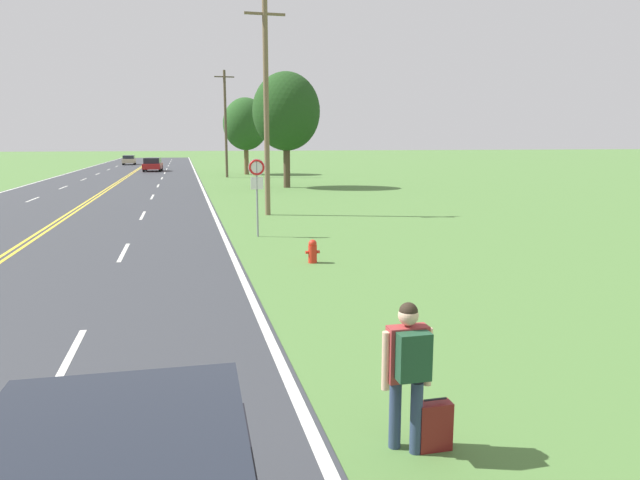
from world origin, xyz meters
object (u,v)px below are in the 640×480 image
suitcase (434,426)px  car_red_hatchback_mid_near (153,164)px  fire_hydrant (313,251)px  hitchhiker_person (408,363)px  traffic_sign (257,178)px  tree_mid_treeline (286,112)px  tree_behind_sign (246,124)px  car_champagne_hatchback_mid_far (129,160)px

suitcase → car_red_hatchback_mid_near: bearing=5.3°
suitcase → fire_hydrant: fire_hydrant is taller
hitchhiker_person → suitcase: hitchhiker_person is taller
traffic_sign → car_red_hatchback_mid_near: bearing=97.0°
traffic_sign → car_red_hatchback_mid_near: 47.40m
hitchhiker_person → tree_mid_treeline: bearing=-8.3°
hitchhiker_person → car_red_hatchback_mid_near: bearing=5.0°
fire_hydrant → traffic_sign: bearing=101.0°
tree_behind_sign → tree_mid_treeline: 17.33m
tree_behind_sign → tree_mid_treeline: (1.05, -17.29, 0.40)m
hitchhiker_person → traffic_sign: bearing=-1.1°
hitchhiker_person → tree_behind_sign: 53.44m
suitcase → car_red_hatchback_mid_near: 61.94m
car_red_hatchback_mid_near → hitchhiker_person: bearing=7.9°
traffic_sign → car_champagne_hatchback_mid_far: bearing=98.5°
tree_mid_treeline → hitchhiker_person: bearing=-98.2°
tree_mid_treeline → car_red_hatchback_mid_near: tree_mid_treeline is taller
suitcase → fire_hydrant: bearing=-5.1°
hitchhiker_person → car_champagne_hatchback_mid_far: (-9.69, 81.37, -0.31)m
car_champagne_hatchback_mid_far → traffic_sign: bearing=-172.1°
car_red_hatchback_mid_near → car_champagne_hatchback_mid_far: bearing=-165.2°
hitchhiker_person → car_champagne_hatchback_mid_far: size_ratio=0.44×
hitchhiker_person → car_champagne_hatchback_mid_far: hitchhiker_person is taller
fire_hydrant → tree_mid_treeline: (3.96, 25.98, 5.10)m
hitchhiker_person → traffic_sign: 14.66m
fire_hydrant → car_red_hatchback_mid_near: (-6.68, 51.79, 0.48)m
hitchhiker_person → fire_hydrant: hitchhiker_person is taller
hitchhiker_person → fire_hydrant: bearing=-7.0°
tree_mid_treeline → car_champagne_hatchback_mid_far: size_ratio=2.15×
suitcase → fire_hydrant: 9.92m
tree_mid_treeline → car_champagne_hatchback_mid_far: (-14.83, 45.53, -4.72)m
hitchhiker_person → suitcase: bearing=-94.2°
tree_mid_treeline → car_red_hatchback_mid_near: 28.29m
hitchhiker_person → suitcase: (0.32, -0.02, -0.76)m
fire_hydrant → traffic_sign: size_ratio=0.24×
tree_behind_sign → tree_mid_treeline: bearing=-86.5°
tree_mid_treeline → car_champagne_hatchback_mid_far: bearing=108.0°
suitcase → car_champagne_hatchback_mid_far: size_ratio=0.16×
suitcase → car_champagne_hatchback_mid_far: bearing=6.9°
tree_behind_sign → car_red_hatchback_mid_near: (-9.60, 8.51, -4.23)m
hitchhiker_person → fire_hydrant: size_ratio=2.55×
hitchhiker_person → car_red_hatchback_mid_near: hitchhiker_person is taller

